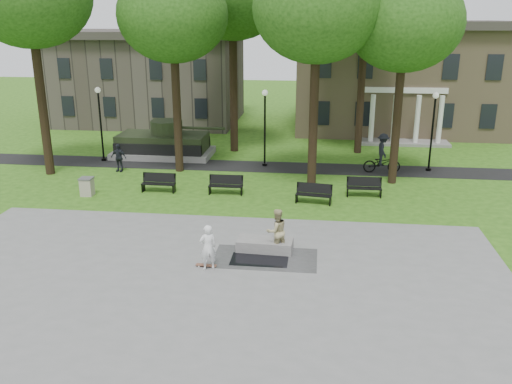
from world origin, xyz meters
TOP-DOWN VIEW (x-y plane):
  - ground at (0.00, 0.00)m, footprint 120.00×120.00m
  - plaza at (0.00, -5.00)m, footprint 22.00×16.00m
  - footpath at (0.00, 12.00)m, footprint 44.00×2.60m
  - building_right at (10.00, 26.00)m, footprint 17.00×12.00m
  - building_left at (-11.00, 26.50)m, footprint 15.00×10.00m
  - tree_1 at (-4.50, 10.50)m, footprint 6.20×6.20m
  - tree_2 at (3.50, 8.50)m, footprint 6.60×6.60m
  - tree_3 at (8.00, 9.50)m, footprint 6.00×6.00m
  - tree_5 at (6.50, 16.50)m, footprint 6.40×6.40m
  - lamp_left at (-10.00, 12.30)m, footprint 0.36×0.36m
  - lamp_mid at (0.50, 12.30)m, footprint 0.36×0.36m
  - lamp_right at (10.50, 12.30)m, footprint 0.36×0.36m
  - tank_monument at (-6.46, 14.00)m, footprint 7.45×3.40m
  - puddle at (1.72, -1.55)m, footprint 2.20×1.20m
  - concrete_block at (1.84, -0.56)m, footprint 2.25×1.12m
  - skateboard at (-0.19, -2.35)m, footprint 0.79×0.24m
  - skateboarder at (-0.07, -2.53)m, footprint 0.75×0.66m
  - friend_watching at (2.31, -0.73)m, footprint 1.11×1.04m
  - pedestrian_walker at (-8.08, 9.97)m, footprint 1.05×0.56m
  - cyclist at (7.61, 11.57)m, footprint 2.26×1.30m
  - park_bench_0 at (-4.56, 6.40)m, footprint 1.81×0.57m
  - park_bench_1 at (-0.95, 6.44)m, footprint 1.80×0.53m
  - park_bench_2 at (3.66, 5.47)m, footprint 1.85×0.78m
  - park_bench_3 at (6.25, 6.89)m, footprint 1.81×0.55m
  - trash_bin at (-8.10, 5.31)m, footprint 0.69×0.69m

SIDE VIEW (x-z plane):
  - ground at x=0.00m, z-range 0.00..0.00m
  - footpath at x=0.00m, z-range 0.00..0.01m
  - plaza at x=0.00m, z-range 0.00..0.02m
  - puddle at x=1.72m, z-range 0.02..0.02m
  - skateboard at x=-0.19m, z-range 0.02..0.09m
  - concrete_block at x=1.84m, z-range 0.02..0.47m
  - trash_bin at x=-8.10m, z-range 0.01..0.97m
  - park_bench_0 at x=-4.56m, z-range 0.02..1.02m
  - park_bench_1 at x=-0.95m, z-range 0.02..1.02m
  - park_bench_2 at x=3.66m, z-range 0.02..1.02m
  - park_bench_3 at x=6.25m, z-range 0.02..1.02m
  - pedestrian_walker at x=-8.08m, z-range 0.00..1.70m
  - tank_monument at x=-6.46m, z-range -0.34..2.06m
  - skateboarder at x=-0.07m, z-range 0.02..1.76m
  - friend_watching at x=2.31m, z-range 0.02..1.83m
  - cyclist at x=7.61m, z-range -0.22..2.15m
  - lamp_left at x=-10.00m, z-range 0.43..5.16m
  - lamp_mid at x=0.50m, z-range 0.43..5.16m
  - lamp_right at x=10.50m, z-range 0.43..5.16m
  - building_left at x=-11.00m, z-range 0.00..7.20m
  - building_right at x=10.00m, z-range 0.04..8.64m
  - tree_3 at x=8.00m, z-range 3.00..14.19m
  - tree_1 at x=-4.50m, z-range 3.14..14.77m
  - tree_2 at x=3.50m, z-range 3.23..15.40m
  - tree_5 at x=6.50m, z-range 3.45..15.89m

